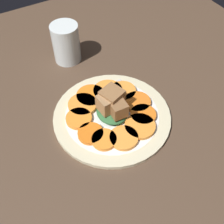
{
  "coord_description": "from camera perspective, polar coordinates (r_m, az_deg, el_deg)",
  "views": [
    {
      "loc": [
        -36.99,
        21.47,
        55.77
      ],
      "look_at": [
        0.0,
        0.0,
        4.1
      ],
      "focal_mm": 45.0,
      "sensor_mm": 36.0,
      "label": 1
    }
  ],
  "objects": [
    {
      "name": "carrot_slice_2",
      "position": [
        0.64,
        -4.37,
        -4.38
      ],
      "size": [
        5.89,
        5.89,
        0.94
      ],
      "primitive_type": "cylinder",
      "color": "orange",
      "rests_on": "plate"
    },
    {
      "name": "carrot_slice_0",
      "position": [
        0.7,
        -6.0,
        1.48
      ],
      "size": [
        7.19,
        7.19,
        0.94
      ],
      "primitive_type": "cylinder",
      "color": "orange",
      "rests_on": "plate"
    },
    {
      "name": "carrot_slice_5",
      "position": [
        0.65,
        5.7,
        -2.9
      ],
      "size": [
        7.2,
        7.2,
        0.94
      ],
      "primitive_type": "cylinder",
      "color": "orange",
      "rests_on": "plate"
    },
    {
      "name": "carrot_slice_7",
      "position": [
        0.7,
        5.34,
        1.8
      ],
      "size": [
        6.68,
        6.68,
        0.94
      ],
      "primitive_type": "cylinder",
      "color": "orange",
      "rests_on": "plate"
    },
    {
      "name": "carrot_slice_10",
      "position": [
        0.71,
        -4.3,
        3.3
      ],
      "size": [
        7.36,
        7.36,
        0.94
      ],
      "primitive_type": "cylinder",
      "color": "orange",
      "rests_on": "plate"
    },
    {
      "name": "plate",
      "position": [
        0.68,
        0.0,
        -0.85
      ],
      "size": [
        28.48,
        28.48,
        1.05
      ],
      "color": "beige",
      "rests_on": "table_slab"
    },
    {
      "name": "carrot_slice_9",
      "position": [
        0.72,
        -0.85,
        4.28
      ],
      "size": [
        7.54,
        7.54,
        0.94
      ],
      "primitive_type": "cylinder",
      "color": "orange",
      "rests_on": "plate"
    },
    {
      "name": "fork",
      "position": [
        0.7,
        4.53,
        1.2
      ],
      "size": [
        18.89,
        4.39,
        0.4
      ],
      "rotation": [
        0.0,
        0.0,
        -0.14
      ],
      "color": "silver",
      "rests_on": "plate"
    },
    {
      "name": "table_slab",
      "position": [
        0.69,
        0.0,
        -1.63
      ],
      "size": [
        120.0,
        120.0,
        2.0
      ],
      "primitive_type": "cube",
      "color": "#4C3828",
      "rests_on": "ground"
    },
    {
      "name": "carrot_slice_4",
      "position": [
        0.63,
        2.42,
        -5.27
      ],
      "size": [
        6.52,
        6.52,
        0.94
      ],
      "primitive_type": "cylinder",
      "color": "orange",
      "rests_on": "plate"
    },
    {
      "name": "carrot_slice_6",
      "position": [
        0.68,
        6.34,
        -0.56
      ],
      "size": [
        6.23,
        6.23,
        0.94
      ],
      "primitive_type": "cylinder",
      "color": "orange",
      "rests_on": "plate"
    },
    {
      "name": "carrot_slice_1",
      "position": [
        0.67,
        -6.76,
        -1.33
      ],
      "size": [
        6.2,
        6.2,
        0.94
      ],
      "primitive_type": "cylinder",
      "color": "orange",
      "rests_on": "plate"
    },
    {
      "name": "water_glass",
      "position": [
        0.82,
        -9.44,
        13.59
      ],
      "size": [
        7.7,
        7.7,
        11.14
      ],
      "color": "silver",
      "rests_on": "table_slab"
    },
    {
      "name": "center_pile",
      "position": [
        0.66,
        -0.02,
        1.28
      ],
      "size": [
        8.21,
        7.28,
        6.62
      ],
      "color": "#2D6033",
      "rests_on": "plate"
    },
    {
      "name": "carrot_slice_8",
      "position": [
        0.72,
        2.21,
        4.24
      ],
      "size": [
        6.77,
        6.77,
        0.94
      ],
      "primitive_type": "cylinder",
      "color": "orange",
      "rests_on": "plate"
    },
    {
      "name": "carrot_slice_3",
      "position": [
        0.63,
        -1.6,
        -5.63
      ],
      "size": [
        5.66,
        5.66,
        0.94
      ],
      "primitive_type": "cylinder",
      "color": "orange",
      "rests_on": "plate"
    }
  ]
}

